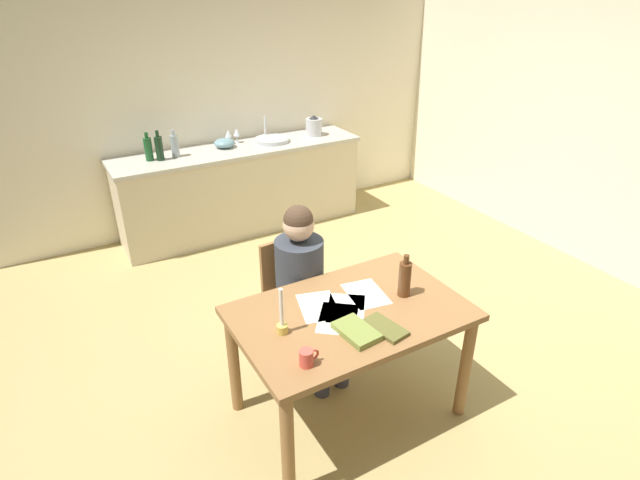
% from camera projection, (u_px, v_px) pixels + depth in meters
% --- Properties ---
extents(ground_plane, '(5.20, 5.20, 0.04)m').
position_uv_depth(ground_plane, '(357.00, 339.00, 3.94)').
color(ground_plane, tan).
extents(wall_back, '(5.20, 0.12, 2.60)m').
position_uv_depth(wall_back, '(223.00, 101.00, 5.34)').
color(wall_back, silver).
rests_on(wall_back, ground).
extents(wall_right, '(0.12, 5.20, 2.60)m').
position_uv_depth(wall_right, '(610.00, 125.00, 4.49)').
color(wall_right, silver).
rests_on(wall_right, ground).
extents(kitchen_counter, '(2.57, 0.64, 0.90)m').
position_uv_depth(kitchen_counter, '(241.00, 188.00, 5.45)').
color(kitchen_counter, beige).
rests_on(kitchen_counter, ground).
extents(dining_table, '(1.32, 0.85, 0.76)m').
position_uv_depth(dining_table, '(350.00, 326.00, 2.98)').
color(dining_table, olive).
rests_on(dining_table, ground).
extents(chair_at_table, '(0.43, 0.43, 0.88)m').
position_uv_depth(chair_at_table, '(294.00, 295.00, 3.56)').
color(chair_at_table, olive).
rests_on(chair_at_table, ground).
extents(person_seated, '(0.35, 0.61, 1.19)m').
position_uv_depth(person_seated, '(305.00, 282.00, 3.36)').
color(person_seated, '#333842').
rests_on(person_seated, ground).
extents(coffee_mug, '(0.11, 0.07, 0.09)m').
position_uv_depth(coffee_mug, '(307.00, 358.00, 2.50)').
color(coffee_mug, '#D84C3F').
rests_on(coffee_mug, dining_table).
extents(candlestick, '(0.06, 0.06, 0.28)m').
position_uv_depth(candlestick, '(282.00, 321.00, 2.71)').
color(candlestick, gold).
rests_on(candlestick, dining_table).
extents(book_magazine, '(0.18, 0.27, 0.03)m').
position_uv_depth(book_magazine, '(356.00, 331.00, 2.73)').
color(book_magazine, olive).
rests_on(book_magazine, dining_table).
extents(book_cookery, '(0.17, 0.27, 0.02)m').
position_uv_depth(book_cookery, '(385.00, 328.00, 2.77)').
color(book_cookery, brown).
rests_on(book_cookery, dining_table).
extents(paper_letter, '(0.35, 0.36, 0.00)m').
position_uv_depth(paper_letter, '(338.00, 318.00, 2.86)').
color(paper_letter, white).
rests_on(paper_letter, dining_table).
extents(paper_bill, '(0.25, 0.33, 0.00)m').
position_uv_depth(paper_bill, '(366.00, 294.00, 3.08)').
color(paper_bill, white).
rests_on(paper_bill, dining_table).
extents(paper_envelope, '(0.28, 0.34, 0.00)m').
position_uv_depth(paper_envelope, '(318.00, 306.00, 2.97)').
color(paper_envelope, white).
rests_on(paper_envelope, dining_table).
extents(paper_receipt, '(0.34, 0.36, 0.00)m').
position_uv_depth(paper_receipt, '(346.00, 308.00, 2.95)').
color(paper_receipt, white).
rests_on(paper_receipt, dining_table).
extents(wine_bottle_on_table, '(0.07, 0.07, 0.27)m').
position_uv_depth(wine_bottle_on_table, '(405.00, 278.00, 3.02)').
color(wine_bottle_on_table, '#593319').
rests_on(wine_bottle_on_table, dining_table).
extents(sink_unit, '(0.36, 0.36, 0.24)m').
position_uv_depth(sink_unit, '(272.00, 140.00, 5.41)').
color(sink_unit, '#B2B7BC').
rests_on(sink_unit, kitchen_counter).
extents(bottle_oil, '(0.07, 0.07, 0.27)m').
position_uv_depth(bottle_oil, '(148.00, 149.00, 4.82)').
color(bottle_oil, '#194C23').
rests_on(bottle_oil, kitchen_counter).
extents(bottle_vinegar, '(0.07, 0.07, 0.28)m').
position_uv_depth(bottle_vinegar, '(159.00, 148.00, 4.82)').
color(bottle_vinegar, black).
rests_on(bottle_vinegar, kitchen_counter).
extents(bottle_wine_red, '(0.08, 0.08, 0.26)m').
position_uv_depth(bottle_wine_red, '(175.00, 145.00, 4.92)').
color(bottle_wine_red, '#8C999E').
rests_on(bottle_wine_red, kitchen_counter).
extents(mixing_bowl, '(0.21, 0.21, 0.09)m').
position_uv_depth(mixing_bowl, '(224.00, 143.00, 5.21)').
color(mixing_bowl, '#668C99').
rests_on(mixing_bowl, kitchen_counter).
extents(stovetop_kettle, '(0.18, 0.18, 0.22)m').
position_uv_depth(stovetop_kettle, '(314.00, 126.00, 5.59)').
color(stovetop_kettle, '#B7BABF').
rests_on(stovetop_kettle, kitchen_counter).
extents(wine_glass_near_sink, '(0.07, 0.07, 0.15)m').
position_uv_depth(wine_glass_near_sink, '(237.00, 132.00, 5.33)').
color(wine_glass_near_sink, silver).
rests_on(wine_glass_near_sink, kitchen_counter).
extents(wine_glass_by_kettle, '(0.07, 0.07, 0.15)m').
position_uv_depth(wine_glass_by_kettle, '(228.00, 134.00, 5.29)').
color(wine_glass_by_kettle, silver).
rests_on(wine_glass_by_kettle, kitchen_counter).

